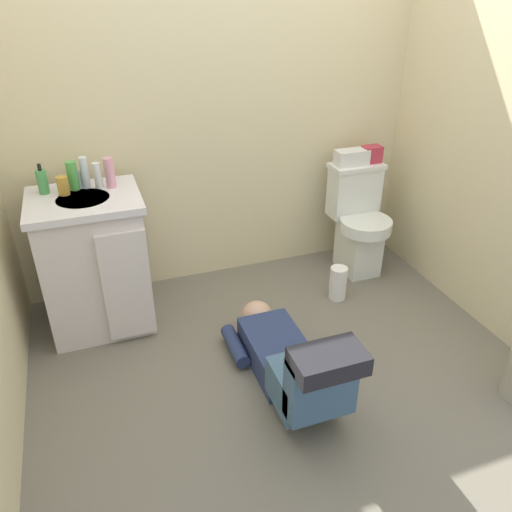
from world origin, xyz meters
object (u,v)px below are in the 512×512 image
Objects in this scene: person_plumber at (290,361)px; paper_towel_roll at (338,283)px; toilet at (358,221)px; tissue_box at (352,157)px; faucet at (80,179)px; soap_dispenser at (42,182)px; vanity_cabinet at (95,262)px; toiletry_bag at (372,154)px; bottle_green at (73,176)px; bottle_white at (98,175)px; bottle_clear at (85,173)px; bottle_amber at (63,186)px; bottle_pink at (110,173)px.

person_plumber reaches higher than paper_towel_roll.
toilet is 0.51m from paper_towel_roll.
tissue_box is (-0.04, 0.09, 0.43)m from toilet.
person_plumber is (0.85, -1.05, -0.69)m from faucet.
faucet reaches higher than tissue_box.
toilet is at bearing 46.80° from person_plumber.
faucet is 0.60× the size of soap_dispenser.
vanity_cabinet is 6.61× the size of toiletry_bag.
tissue_box is at bearing 0.94° from bottle_green.
soap_dispenser is 0.73× the size of paper_towel_roll.
soap_dispenser is 0.16m from bottle_green.
vanity_cabinet is 4.94× the size of soap_dispenser.
toiletry_bag is 1.90m from bottle_green.
toilet is 1.74m from bottle_white.
toilet is at bearing -2.56° from faucet.
soap_dispenser is 0.94× the size of bottle_clear.
bottle_white reaches higher than paper_towel_roll.
bottle_white is 1.61m from paper_towel_roll.
bottle_clear is at bearing 177.79° from toilet.
bottle_amber reaches higher than vanity_cabinet.
soap_dispenser is at bearing 175.23° from bottle_pink.
bottle_green reaches higher than toiletry_bag.
person_plumber is 4.84× the size of tissue_box.
toiletry_bag is 0.73× the size of bottle_pink.
person_plumber is at bearing -51.19° from faucet.
bottle_pink reaches higher than soap_dispenser.
bottle_clear reaches higher than soap_dispenser.
paper_towel_roll is at bearing -15.24° from faucet.
soap_dispenser reaches higher than bottle_white.
bottle_clear is 1.68m from paper_towel_roll.
toiletry_bag is at bearing 0.88° from soap_dispenser.
faucet and bottle_amber have the same top height.
toilet is 1.87m from bottle_green.
bottle_white is at bearing -178.38° from tissue_box.
toilet is at bearing -1.05° from bottle_pink.
soap_dispenser is 0.22m from bottle_clear.
soap_dispenser is 1.16× the size of bottle_white.
toiletry_bag is at bearing 0.86° from bottle_green.
vanity_cabinet is at bearing -74.47° from bottle_green.
tissue_box is 1.33× the size of soap_dispenser.
tissue_box is (0.87, 1.06, 0.62)m from person_plumber.
toiletry_bag is (1.02, 1.06, 0.63)m from person_plumber.
bottle_clear is at bearing 4.24° from bottle_green.
person_plumber is 7.44× the size of bottle_white.
bottle_green is (-1.90, -0.03, 0.09)m from toiletry_bag.
bottle_white is at bearing -19.21° from faucet.
paper_towel_roll is at bearing -12.90° from soap_dispenser.
toiletry_bag is 1.23× the size of bottle_amber.
vanity_cabinet is 5.13× the size of bottle_green.
bottle_pink reaches higher than bottle_amber.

